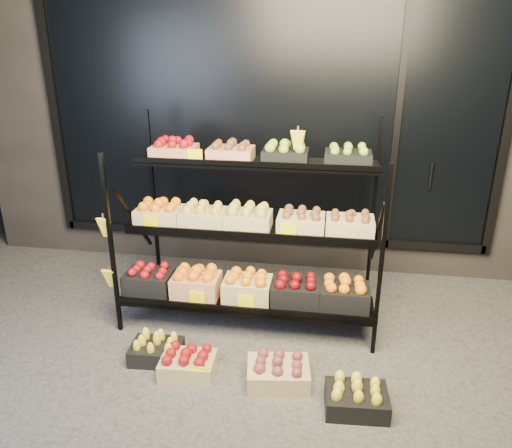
% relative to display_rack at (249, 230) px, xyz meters
% --- Properties ---
extents(ground, '(24.00, 24.00, 0.00)m').
position_rel_display_rack_xyz_m(ground, '(0.01, -0.60, -0.79)').
color(ground, '#514F4C').
rests_on(ground, ground).
extents(building, '(6.00, 2.08, 3.50)m').
position_rel_display_rack_xyz_m(building, '(0.01, 1.99, 0.96)').
color(building, '#2D2826').
rests_on(building, ground).
extents(display_rack, '(2.18, 1.02, 1.69)m').
position_rel_display_rack_xyz_m(display_rack, '(0.00, 0.00, 0.00)').
color(display_rack, black).
rests_on(display_rack, ground).
extents(tag_floor_a, '(0.13, 0.01, 0.12)m').
position_rel_display_rack_xyz_m(tag_floor_a, '(-0.18, -1.00, -0.73)').
color(tag_floor_a, '#FFFC00').
rests_on(tag_floor_a, ground).
extents(tag_floor_b, '(0.13, 0.01, 0.12)m').
position_rel_display_rack_xyz_m(tag_floor_b, '(0.22, -1.00, -0.73)').
color(tag_floor_b, '#FFFC00').
rests_on(tag_floor_b, ground).
extents(floor_crate_left, '(0.40, 0.30, 0.20)m').
position_rel_display_rack_xyz_m(floor_crate_left, '(-0.30, -0.88, -0.69)').
color(floor_crate_left, tan).
rests_on(floor_crate_left, ground).
extents(floor_crate_midleft, '(0.39, 0.30, 0.19)m').
position_rel_display_rack_xyz_m(floor_crate_midleft, '(-0.58, -0.76, -0.70)').
color(floor_crate_midleft, black).
rests_on(floor_crate_midleft, ground).
extents(floor_crate_midright, '(0.47, 0.38, 0.21)m').
position_rel_display_rack_xyz_m(floor_crate_midright, '(0.36, -0.89, -0.69)').
color(floor_crate_midright, tan).
rests_on(floor_crate_midright, ground).
extents(floor_crate_right, '(0.42, 0.32, 0.20)m').
position_rel_display_rack_xyz_m(floor_crate_right, '(0.89, -1.07, -0.69)').
color(floor_crate_right, black).
rests_on(floor_crate_right, ground).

